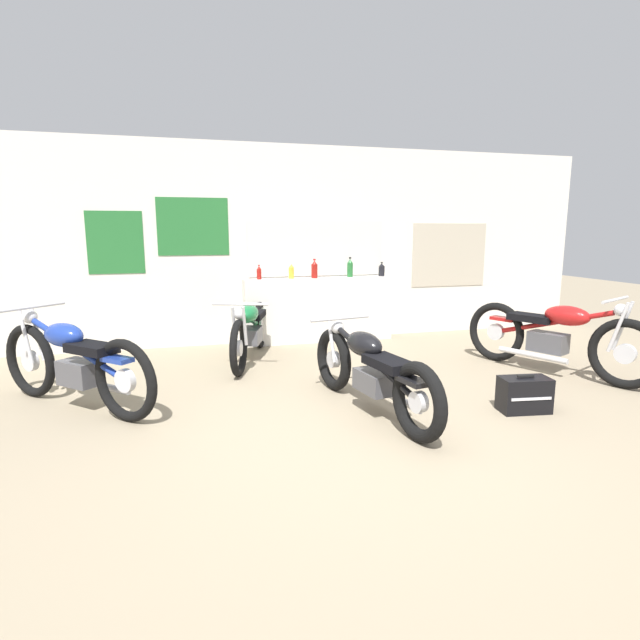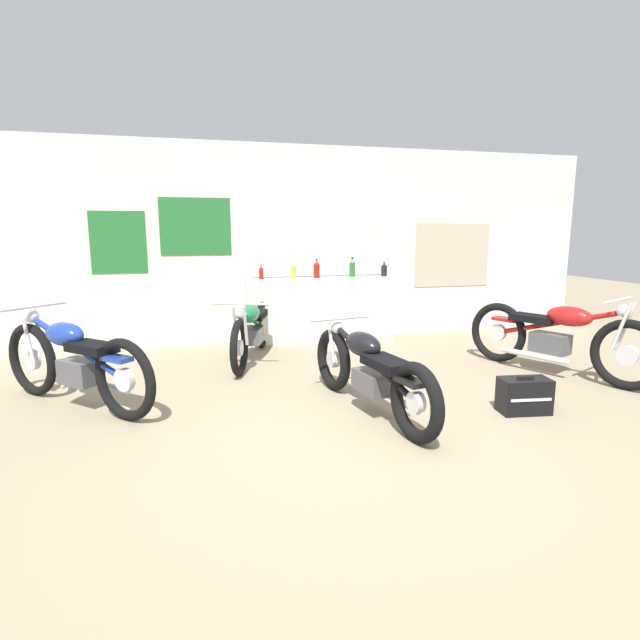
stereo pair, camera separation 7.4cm
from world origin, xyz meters
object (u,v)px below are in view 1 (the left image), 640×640
Objects in this scene: bottle_left_center at (291,272)px; bottle_center at (314,270)px; motorcycle_green at (250,329)px; motorcycle_black at (370,370)px; hard_case_black at (524,395)px; bottle_leftmost at (259,273)px; bottle_right_center at (350,268)px; motorcycle_red at (554,336)px; motorcycle_blue at (74,362)px; bottle_rightmost at (382,270)px.

bottle_center reaches higher than bottle_left_center.
motorcycle_green reaches higher than motorcycle_black.
bottle_left_center reaches higher than hard_case_black.
bottle_leftmost is at bearing 119.87° from hard_case_black.
bottle_left_center is 0.76× the size of bottle_right_center.
hard_case_black is (-1.12, -0.97, -0.28)m from motorcycle_red.
bottle_right_center reaches higher than bottle_left_center.
motorcycle_blue is at bearing 163.23° from hard_case_black.
bottle_right_center is 2.92m from motorcycle_red.
bottle_rightmost is 2.65m from motorcycle_red.
bottle_rightmost is 3.39m from hard_case_black.
motorcycle_red reaches higher than motorcycle_black.
hard_case_black is (1.89, -3.28, -0.87)m from bottle_leftmost.
motorcycle_red is at bearing -37.67° from bottle_leftmost.
motorcycle_green is at bearing -158.49° from bottle_rightmost.
bottle_right_center is (0.55, 0.04, 0.01)m from bottle_center.
motorcycle_red is 3.58m from motorcycle_green.
bottle_center reaches higher than motorcycle_blue.
bottle_rightmost is at bearing 90.90° from hard_case_black.
motorcycle_black is at bearing -94.90° from bottle_center.
hard_case_black is at bearing -48.93° from motorcycle_green.
motorcycle_black is at bearing -113.93° from bottle_rightmost.
bottle_right_center is 3.10m from motorcycle_black.
bottle_left_center is 3.67m from hard_case_black.
bottle_right_center reaches higher than motorcycle_black.
motorcycle_blue is at bearing -133.83° from bottle_leftmost.
bottle_left_center reaches higher than motorcycle_red.
bottle_right_center is 0.62× the size of hard_case_black.
bottle_leftmost is 0.96× the size of bottle_rightmost.
bottle_leftmost is 1.83m from bottle_rightmost.
motorcycle_blue is at bearing 162.53° from motorcycle_black.
motorcycle_blue is 2.69m from motorcycle_black.
motorcycle_blue is (-3.86, -2.10, -0.59)m from bottle_rightmost.
bottle_rightmost is (1.38, 0.01, -0.01)m from bottle_left_center.
bottle_leftmost is 3.03m from motorcycle_black.
motorcycle_red is at bearing -46.01° from bottle_center.
motorcycle_blue reaches higher than motorcycle_green.
bottle_center is 0.18× the size of motorcycle_blue.
motorcycle_red is 1.00× the size of motorcycle_black.
bottle_right_center reaches higher than bottle_leftmost.
motorcycle_blue is at bearing -139.89° from bottle_left_center.
motorcycle_red reaches higher than hard_case_black.
motorcycle_blue is at bearing -144.21° from motorcycle_green.
bottle_center is at bearing 108.57° from hard_case_black.
hard_case_black is (2.14, -2.45, -0.24)m from motorcycle_green.
motorcycle_black is (-0.25, -2.89, -0.67)m from bottle_center.
motorcycle_green is (-1.04, -0.80, -0.66)m from bottle_center.
bottle_right_center is 0.49m from bottle_rightmost.
bottle_center is at bearing -178.85° from bottle_rightmost.
motorcycle_blue is at bearing -147.86° from bottle_right_center.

